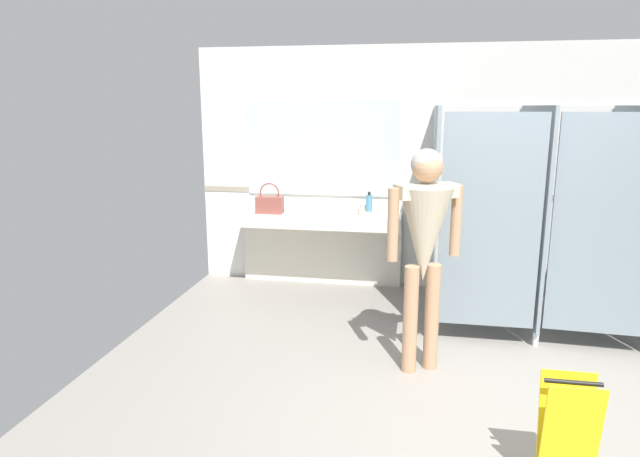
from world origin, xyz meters
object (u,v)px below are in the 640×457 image
(person_standing, at_px, (425,233))
(wet_floor_sign, at_px, (568,434))
(handbag, at_px, (270,204))
(paper_cup, at_px, (362,212))
(soap_dispenser, at_px, (369,203))

(person_standing, distance_m, wet_floor_sign, 1.66)
(handbag, bearing_deg, paper_cup, 2.27)
(person_standing, height_order, handbag, person_standing)
(paper_cup, bearing_deg, wet_floor_sign, -64.76)
(person_standing, bearing_deg, paper_cup, 110.74)
(soap_dispenser, bearing_deg, person_standing, -73.26)
(handbag, xyz_separation_m, wet_floor_sign, (2.38, -2.91, -0.64))
(soap_dispenser, xyz_separation_m, paper_cup, (-0.05, -0.26, -0.05))
(handbag, bearing_deg, person_standing, -45.27)
(paper_cup, distance_m, wet_floor_sign, 3.31)
(person_standing, height_order, paper_cup, person_standing)
(soap_dispenser, bearing_deg, wet_floor_sign, -67.36)
(handbag, relative_size, wet_floor_sign, 0.52)
(paper_cup, relative_size, wet_floor_sign, 0.13)
(wet_floor_sign, bearing_deg, handbag, 129.27)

